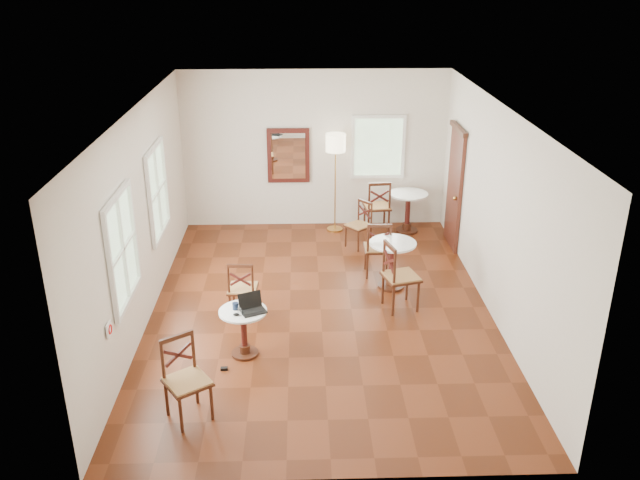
{
  "coord_description": "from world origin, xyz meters",
  "views": [
    {
      "loc": [
        -0.28,
        -8.65,
        4.8
      ],
      "look_at": [
        0.0,
        0.3,
        1.0
      ],
      "focal_mm": 37.04,
      "sensor_mm": 36.0,
      "label": 1
    }
  ],
  "objects_px": {
    "chair_mid_a": "(378,248)",
    "floor_lamp": "(336,149)",
    "laptop": "(252,307)",
    "cafe_table_back": "(408,208)",
    "chair_back_a": "(377,206)",
    "chair_near_a": "(243,289)",
    "chair_near_b": "(186,380)",
    "chair_back_b": "(359,225)",
    "power_adapter": "(224,369)",
    "chair_mid_b": "(399,276)",
    "mouse": "(236,314)",
    "cafe_table_mid": "(392,260)",
    "cafe_table_near": "(244,327)",
    "navy_mug": "(236,306)",
    "water_glass": "(240,312)"
  },
  "relations": [
    {
      "from": "navy_mug",
      "to": "chair_back_b",
      "type": "bearing_deg",
      "value": 61.37
    },
    {
      "from": "chair_mid_a",
      "to": "chair_back_b",
      "type": "height_order",
      "value": "chair_mid_a"
    },
    {
      "from": "cafe_table_mid",
      "to": "chair_back_a",
      "type": "height_order",
      "value": "chair_back_a"
    },
    {
      "from": "cafe_table_near",
      "to": "chair_near_b",
      "type": "height_order",
      "value": "chair_near_b"
    },
    {
      "from": "chair_back_a",
      "to": "power_adapter",
      "type": "distance_m",
      "value": 5.22
    },
    {
      "from": "chair_back_b",
      "to": "floor_lamp",
      "type": "height_order",
      "value": "floor_lamp"
    },
    {
      "from": "navy_mug",
      "to": "power_adapter",
      "type": "relative_size",
      "value": 1.31
    },
    {
      "from": "cafe_table_back",
      "to": "chair_mid_b",
      "type": "height_order",
      "value": "chair_mid_b"
    },
    {
      "from": "chair_back_a",
      "to": "navy_mug",
      "type": "distance_m",
      "value": 4.79
    },
    {
      "from": "chair_mid_b",
      "to": "cafe_table_near",
      "type": "bearing_deg",
      "value": 103.23
    },
    {
      "from": "cafe_table_near",
      "to": "chair_mid_a",
      "type": "height_order",
      "value": "chair_mid_a"
    },
    {
      "from": "chair_near_b",
      "to": "chair_mid_b",
      "type": "relative_size",
      "value": 0.94
    },
    {
      "from": "chair_near_b",
      "to": "cafe_table_mid",
      "type": "bearing_deg",
      "value": 14.84
    },
    {
      "from": "chair_mid_b",
      "to": "water_glass",
      "type": "distance_m",
      "value": 2.59
    },
    {
      "from": "chair_back_b",
      "to": "navy_mug",
      "type": "relative_size",
      "value": 7.28
    },
    {
      "from": "chair_back_a",
      "to": "floor_lamp",
      "type": "distance_m",
      "value": 1.35
    },
    {
      "from": "chair_near_b",
      "to": "chair_back_b",
      "type": "relative_size",
      "value": 1.17
    },
    {
      "from": "water_glass",
      "to": "cafe_table_near",
      "type": "bearing_deg",
      "value": 74.54
    },
    {
      "from": "laptop",
      "to": "mouse",
      "type": "xyz_separation_m",
      "value": [
        -0.19,
        -0.13,
        -0.04
      ]
    },
    {
      "from": "cafe_table_back",
      "to": "chair_near_a",
      "type": "bearing_deg",
      "value": -132.08
    },
    {
      "from": "cafe_table_mid",
      "to": "chair_mid_a",
      "type": "xyz_separation_m",
      "value": [
        -0.17,
        0.46,
        -0.0
      ]
    },
    {
      "from": "chair_near_a",
      "to": "chair_mid_a",
      "type": "relative_size",
      "value": 0.94
    },
    {
      "from": "chair_mid_a",
      "to": "power_adapter",
      "type": "height_order",
      "value": "chair_mid_a"
    },
    {
      "from": "cafe_table_near",
      "to": "chair_back_b",
      "type": "relative_size",
      "value": 0.78
    },
    {
      "from": "chair_near_b",
      "to": "chair_back_b",
      "type": "xyz_separation_m",
      "value": [
        2.36,
        4.79,
        -0.07
      ]
    },
    {
      "from": "chair_back_a",
      "to": "power_adapter",
      "type": "relative_size",
      "value": 11.73
    },
    {
      "from": "chair_back_a",
      "to": "floor_lamp",
      "type": "relative_size",
      "value": 0.55
    },
    {
      "from": "laptop",
      "to": "chair_near_a",
      "type": "bearing_deg",
      "value": 77.28
    },
    {
      "from": "cafe_table_mid",
      "to": "floor_lamp",
      "type": "xyz_separation_m",
      "value": [
        -0.77,
        2.44,
        1.12
      ]
    },
    {
      "from": "water_glass",
      "to": "chair_back_b",
      "type": "bearing_deg",
      "value": 63.11
    },
    {
      "from": "chair_near_b",
      "to": "power_adapter",
      "type": "relative_size",
      "value": 11.22
    },
    {
      "from": "chair_mid_a",
      "to": "floor_lamp",
      "type": "xyz_separation_m",
      "value": [
        -0.6,
        1.99,
        1.12
      ]
    },
    {
      "from": "chair_near_a",
      "to": "water_glass",
      "type": "distance_m",
      "value": 1.17
    },
    {
      "from": "chair_near_a",
      "to": "chair_mid_a",
      "type": "height_order",
      "value": "chair_mid_a"
    },
    {
      "from": "cafe_table_near",
      "to": "cafe_table_back",
      "type": "xyz_separation_m",
      "value": [
        2.79,
        4.22,
        0.07
      ]
    },
    {
      "from": "cafe_table_near",
      "to": "chair_back_a",
      "type": "xyz_separation_m",
      "value": [
        2.21,
        4.23,
        0.11
      ]
    },
    {
      "from": "chair_mid_b",
      "to": "chair_mid_a",
      "type": "bearing_deg",
      "value": -6.28
    },
    {
      "from": "cafe_table_back",
      "to": "floor_lamp",
      "type": "height_order",
      "value": "floor_lamp"
    },
    {
      "from": "cafe_table_mid",
      "to": "laptop",
      "type": "bearing_deg",
      "value": -137.57
    },
    {
      "from": "chair_mid_b",
      "to": "chair_back_b",
      "type": "relative_size",
      "value": 1.24
    },
    {
      "from": "navy_mug",
      "to": "power_adapter",
      "type": "distance_m",
      "value": 0.8
    },
    {
      "from": "chair_back_a",
      "to": "navy_mug",
      "type": "bearing_deg",
      "value": 55.76
    },
    {
      "from": "cafe_table_near",
      "to": "chair_back_a",
      "type": "distance_m",
      "value": 4.77
    },
    {
      "from": "chair_back_a",
      "to": "chair_mid_b",
      "type": "bearing_deg",
      "value": 84.28
    },
    {
      "from": "mouse",
      "to": "power_adapter",
      "type": "height_order",
      "value": "mouse"
    },
    {
      "from": "laptop",
      "to": "cafe_table_back",
      "type": "bearing_deg",
      "value": 33.37
    },
    {
      "from": "chair_back_a",
      "to": "floor_lamp",
      "type": "bearing_deg",
      "value": -13.09
    },
    {
      "from": "chair_near_a",
      "to": "water_glass",
      "type": "bearing_deg",
      "value": 96.83
    },
    {
      "from": "chair_near_a",
      "to": "chair_back_b",
      "type": "distance_m",
      "value": 3.14
    },
    {
      "from": "chair_near_a",
      "to": "mouse",
      "type": "xyz_separation_m",
      "value": [
        0.02,
        -1.15,
        0.23
      ]
    }
  ]
}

